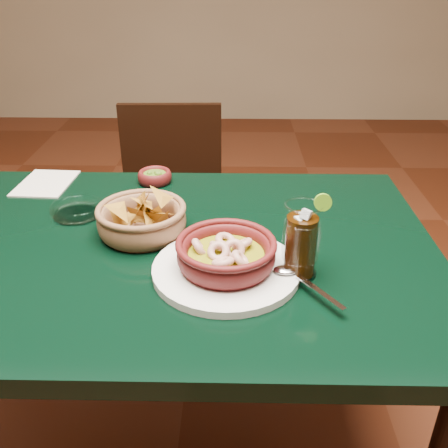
{
  "coord_description": "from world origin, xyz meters",
  "views": [
    {
      "loc": [
        0.16,
        -0.93,
        1.3
      ],
      "look_at": [
        0.14,
        -0.02,
        0.81
      ],
      "focal_mm": 40.0,
      "sensor_mm": 36.0,
      "label": 1
    }
  ],
  "objects_px": {
    "dining_table": "(163,281)",
    "shrimp_plate": "(226,258)",
    "cola_drink": "(301,241)",
    "chip_basket": "(142,219)",
    "dining_chair": "(172,213)"
  },
  "relations": [
    {
      "from": "dining_chair",
      "to": "shrimp_plate",
      "type": "height_order",
      "value": "dining_chair"
    },
    {
      "from": "dining_table",
      "to": "cola_drink",
      "type": "height_order",
      "value": "cola_drink"
    },
    {
      "from": "shrimp_plate",
      "to": "chip_basket",
      "type": "distance_m",
      "value": 0.24
    },
    {
      "from": "dining_table",
      "to": "shrimp_plate",
      "type": "height_order",
      "value": "shrimp_plate"
    },
    {
      "from": "shrimp_plate",
      "to": "cola_drink",
      "type": "xyz_separation_m",
      "value": [
        0.14,
        -0.0,
        0.04
      ]
    },
    {
      "from": "shrimp_plate",
      "to": "chip_basket",
      "type": "relative_size",
      "value": 1.53
    },
    {
      "from": "dining_table",
      "to": "dining_chair",
      "type": "relative_size",
      "value": 1.43
    },
    {
      "from": "dining_table",
      "to": "dining_chair",
      "type": "bearing_deg",
      "value": 95.5
    },
    {
      "from": "chip_basket",
      "to": "cola_drink",
      "type": "distance_m",
      "value": 0.37
    },
    {
      "from": "shrimp_plate",
      "to": "cola_drink",
      "type": "bearing_deg",
      "value": -0.26
    },
    {
      "from": "dining_table",
      "to": "cola_drink",
      "type": "relative_size",
      "value": 6.94
    },
    {
      "from": "dining_chair",
      "to": "chip_basket",
      "type": "xyz_separation_m",
      "value": [
        0.02,
        -0.66,
        0.32
      ]
    },
    {
      "from": "cola_drink",
      "to": "dining_table",
      "type": "bearing_deg",
      "value": 158.8
    },
    {
      "from": "chip_basket",
      "to": "cola_drink",
      "type": "height_order",
      "value": "cola_drink"
    },
    {
      "from": "chip_basket",
      "to": "cola_drink",
      "type": "xyz_separation_m",
      "value": [
        0.33,
        -0.15,
        0.04
      ]
    }
  ]
}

